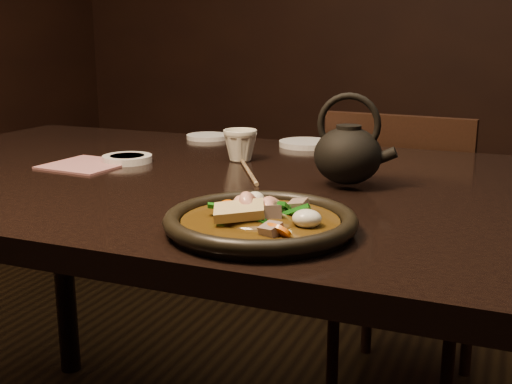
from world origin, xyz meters
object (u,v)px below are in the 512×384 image
at_px(tea_cup, 240,144).
at_px(chair, 403,249).
at_px(teapot, 348,152).
at_px(plate, 260,222).
at_px(table, 228,216).

bearing_deg(tea_cup, chair, 57.52).
bearing_deg(tea_cup, teapot, -27.09).
xyz_separation_m(plate, tea_cup, (-0.23, 0.45, 0.02)).
relative_size(table, chair, 1.94).
height_order(table, plate, plate).
relative_size(plate, teapot, 1.65).
bearing_deg(chair, plate, 91.49).
height_order(table, teapot, teapot).
xyz_separation_m(chair, teapot, (-0.01, -0.58, 0.36)).
bearing_deg(table, teapot, 4.08).
distance_m(table, tea_cup, 0.20).
bearing_deg(plate, table, 122.46).
bearing_deg(table, chair, 68.12).
height_order(plate, teapot, teapot).
distance_m(table, plate, 0.36).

